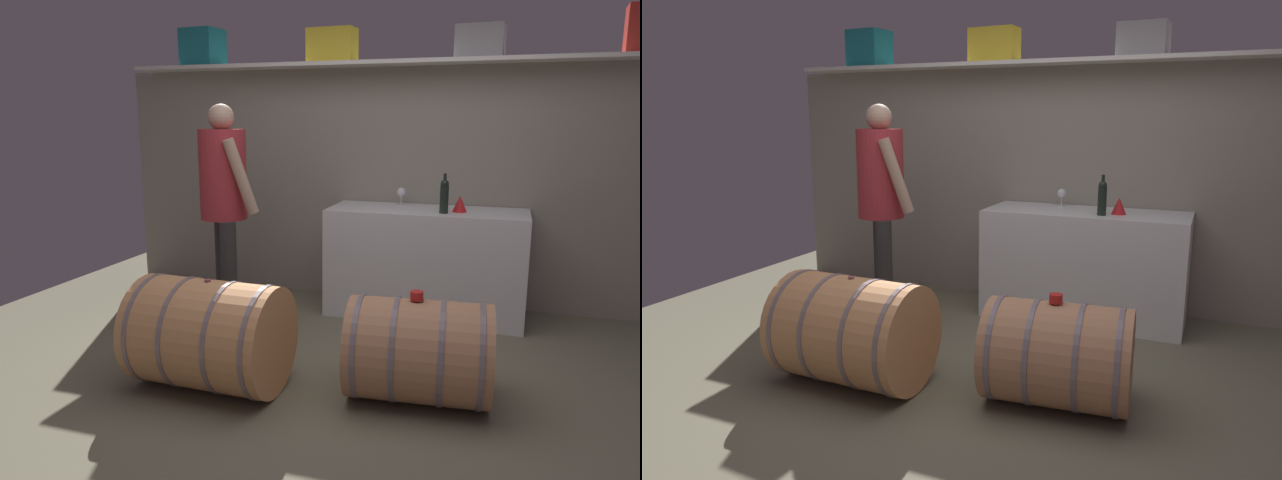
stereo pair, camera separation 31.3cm
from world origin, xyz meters
TOP-DOWN VIEW (x-y plane):
  - ground_plane at (0.00, 0.51)m, footprint 6.32×7.28m
  - back_wall_panel at (0.00, 2.04)m, footprint 5.12×0.10m
  - high_shelf_board at (0.00, 1.89)m, footprint 4.71×0.40m
  - toolcase_teal at (-1.78, 1.89)m, footprint 0.33×0.32m
  - toolcase_yellow at (-0.59, 1.89)m, footprint 0.40×0.23m
  - toolcase_grey at (0.59, 1.89)m, footprint 0.37×0.28m
  - work_cabinet at (0.27, 1.67)m, footprint 1.54×0.61m
  - wine_bottle_dark at (0.41, 1.53)m, footprint 0.07×0.07m
  - wine_glass at (0.03, 1.84)m, footprint 0.07×0.07m
  - red_funnel at (0.52, 1.63)m, footprint 0.11×0.11m
  - wine_barrel_near at (0.45, 0.17)m, footprint 0.83×0.64m
  - wine_barrel_far at (-0.74, -0.04)m, footprint 0.88×0.67m
  - tasting_cup at (0.43, 0.17)m, footprint 0.07×0.07m
  - winemaker_pouring at (-1.18, 1.04)m, footprint 0.50×0.53m

SIDE VIEW (x-z plane):
  - ground_plane at x=0.00m, z-range -0.02..0.00m
  - wine_barrel_near at x=0.45m, z-range 0.00..0.59m
  - wine_barrel_far at x=-0.74m, z-range 0.00..0.65m
  - work_cabinet at x=0.27m, z-range 0.00..0.86m
  - tasting_cup at x=0.43m, z-range 0.59..0.64m
  - red_funnel at x=0.52m, z-range 0.86..0.98m
  - wine_glass at x=0.03m, z-range 0.89..1.03m
  - back_wall_panel at x=0.00m, z-range 0.00..1.97m
  - wine_bottle_dark at x=0.41m, z-range 0.84..1.14m
  - winemaker_pouring at x=-1.18m, z-range 0.19..1.85m
  - high_shelf_board at x=0.00m, z-range 1.97..2.00m
  - toolcase_grey at x=0.59m, z-range 2.00..2.25m
  - toolcase_yellow at x=-0.59m, z-range 2.00..2.28m
  - toolcase_teal at x=-1.78m, z-range 2.00..2.32m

